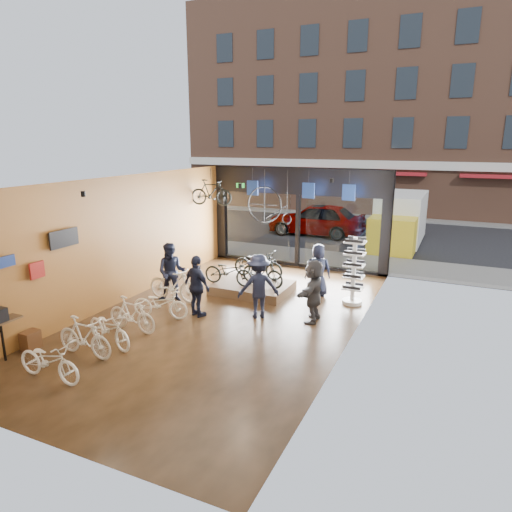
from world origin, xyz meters
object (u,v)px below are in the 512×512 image
Objects in this scene: floor_bike_2 at (109,328)px; customer_3 at (259,286)px; floor_bike_3 at (132,314)px; display_bike_right at (258,264)px; penny_farthing at (271,206)px; street_car at (317,219)px; display_bike_mid at (262,272)px; floor_bike_4 at (160,303)px; customer_5 at (313,291)px; customer_1 at (172,272)px; display_platform at (252,288)px; sunglasses_rack at (354,271)px; floor_bike_5 at (174,284)px; display_bike_left at (229,271)px; customer_2 at (197,286)px; floor_bike_0 at (49,361)px; floor_bike_1 at (84,337)px; box_truck at (398,222)px; customer_4 at (318,270)px; hung_bike at (211,193)px.

customer_3 reaches higher than floor_bike_2.
floor_bike_2 is at bearing -172.82° from floor_bike_3.
penny_farthing reaches higher than display_bike_right.
street_car is 3.14× the size of display_bike_mid.
floor_bike_4 is (-0.57, -12.72, -0.42)m from street_car.
floor_bike_3 is 4.81m from customer_5.
customer_3 is (2.94, -0.11, -0.01)m from customer_1.
sunglasses_rack is at bearing 5.38° from display_platform.
customer_3 is 1.51m from customer_5.
floor_bike_2 is at bearing 171.79° from display_bike_mid.
display_bike_left reaches higher than floor_bike_5.
floor_bike_3 is 0.93× the size of penny_farthing.
sunglasses_rack is (5.03, 2.06, 0.48)m from floor_bike_5.
customer_1 is at bearing -7.75° from customer_2.
display_platform is at bearing -93.38° from customer_3.
floor_bike_0 is 1.05× the size of floor_bike_1.
floor_bike_3 is (-4.87, -12.77, -0.72)m from box_truck.
street_car is at bearing 62.03° from customer_1.
sunglasses_rack is at bearing -91.07° from box_truck.
penny_farthing reaches higher than customer_1.
customer_2 is (1.05, 3.17, 0.40)m from floor_bike_1.
customer_4 is 1.21m from sunglasses_rack.
customer_4 is at bearing -24.57° from floor_bike_0.
floor_bike_0 is 0.98× the size of customer_4.
floor_bike_0 is at bearing -39.89° from customer_5.
floor_bike_5 is (-1.01, -11.43, -0.30)m from street_car.
hung_bike reaches higher than customer_2.
sunglasses_rack is at bearing -65.64° from floor_bike_4.
floor_bike_0 is 0.80× the size of sunglasses_rack.
customer_3 reaches higher than floor_bike_3.
display_bike_mid is at bearing -22.10° from floor_bike_3.
customer_1 is at bearing 9.01° from floor_bike_4.
customer_5 reaches higher than display_bike_left.
floor_bike_1 is at bearing -105.58° from display_platform.
floor_bike_2 is 6.57m from customer_4.
floor_bike_4 is 0.92× the size of customer_5.
floor_bike_4 is 1.02× the size of display_bike_mid.
display_platform is 1.31× the size of display_bike_right.
floor_bike_0 reaches higher than floor_bike_4.
customer_2 is at bearing -4.33° from floor_bike_2.
floor_bike_5 is 4.40m from hung_bike.
box_truck is 8.73m from display_bike_right.
display_bike_left is (0.82, 6.35, 0.31)m from floor_bike_0.
customer_4 is at bearing -99.29° from box_truck.
floor_bike_1 is at bearing -108.98° from box_truck.
customer_1 is (-0.06, 0.01, 0.37)m from floor_bike_5.
hung_bike is at bearing 143.70° from display_platform.
hung_bike is (-3.59, 3.73, 2.03)m from customer_3.
floor_bike_5 is 1.80m from display_bike_left.
display_bike_right is 2.11m from customer_4.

